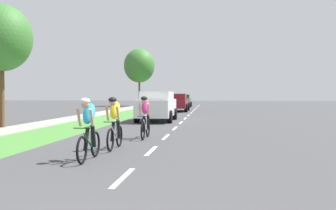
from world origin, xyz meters
name	(u,v)px	position (x,y,z in m)	size (l,w,h in m)	color
ground_plane	(183,121)	(0.00, 20.00, 0.00)	(120.00, 120.00, 0.00)	#424244
grass_verge	(102,120)	(-5.03, 20.00, 0.00)	(2.78, 70.00, 0.01)	#478438
sidewalk_concrete	(67,120)	(-7.32, 20.00, 0.00)	(1.81, 70.00, 0.10)	#9E998E
lane_markings_center	(187,117)	(0.00, 24.00, 0.00)	(0.12, 54.30, 0.01)	white
cyclist_lead	(88,128)	(-1.31, 6.49, 0.81)	(0.42, 1.72, 1.58)	black
cyclist_trailing	(115,122)	(-1.15, 8.42, 0.81)	(0.42, 1.72, 1.58)	black
cyclist_distant	(145,117)	(-0.70, 11.14, 0.81)	(0.42, 1.72, 1.58)	black
suv_white	(157,105)	(-1.54, 19.75, 0.95)	(2.15, 4.70, 1.79)	silver
pickup_maroon	(177,102)	(-1.50, 31.81, 0.83)	(2.22, 5.10, 1.64)	maroon
sedan_dark_green	(183,101)	(-1.69, 42.08, 0.77)	(1.98, 4.30, 1.52)	#194C2D
street_tree_near	(1,38)	(-8.23, 14.27, 4.32)	(2.90, 2.90, 5.93)	brown
street_tree_far	(139,66)	(-7.64, 45.26, 5.26)	(4.00, 4.00, 7.47)	brown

